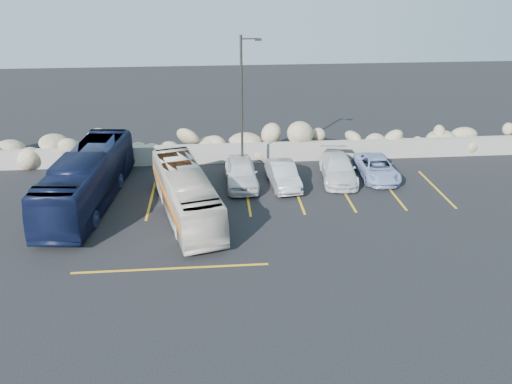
{
  "coord_description": "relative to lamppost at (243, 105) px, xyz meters",
  "views": [
    {
      "loc": [
        1.01,
        -17.23,
        11.32
      ],
      "look_at": [
        2.82,
        4.0,
        1.56
      ],
      "focal_mm": 35.0,
      "sensor_mm": 36.0,
      "label": 1
    }
  ],
  "objects": [
    {
      "name": "riprap_pile",
      "position": [
        -2.56,
        3.7,
        -3.0
      ],
      "size": [
        54.0,
        2.8,
        2.6
      ],
      "primitive_type": null,
      "color": "#9A8A65",
      "rests_on": "ground"
    },
    {
      "name": "lamppost",
      "position": [
        0.0,
        0.0,
        0.0
      ],
      "size": [
        1.14,
        0.18,
        8.0
      ],
      "color": "#2E2C29",
      "rests_on": "ground"
    },
    {
      "name": "vintage_bus",
      "position": [
        -3.08,
        -4.51,
        -3.12
      ],
      "size": [
        3.98,
        8.69,
        2.36
      ],
      "primitive_type": "imported",
      "rotation": [
        0.0,
        0.0,
        0.25
      ],
      "color": "beige",
      "rests_on": "ground"
    },
    {
      "name": "car_d",
      "position": [
        7.69,
        -0.64,
        -3.71
      ],
      "size": [
        2.03,
        4.25,
        1.17
      ],
      "primitive_type": "imported",
      "rotation": [
        0.0,
        0.0,
        -0.02
      ],
      "color": "#97A9D6",
      "rests_on": "ground"
    },
    {
      "name": "tour_coach",
      "position": [
        -8.12,
        -2.75,
        -2.92
      ],
      "size": [
        3.27,
        10.08,
        2.76
      ],
      "primitive_type": "imported",
      "rotation": [
        0.0,
        0.0,
        -0.1
      ],
      "color": "#0F1632",
      "rests_on": "ground"
    },
    {
      "name": "car_a",
      "position": [
        -0.19,
        -1.02,
        -3.57
      ],
      "size": [
        1.81,
        4.31,
        1.46
      ],
      "primitive_type": "imported",
      "rotation": [
        0.0,
        0.0,
        0.02
      ],
      "color": "silver",
      "rests_on": "ground"
    },
    {
      "name": "ground",
      "position": [
        -2.56,
        -9.5,
        -4.3
      ],
      "size": [
        90.0,
        90.0,
        0.0
      ],
      "primitive_type": "plane",
      "color": "black",
      "rests_on": "ground"
    },
    {
      "name": "car_b",
      "position": [
        2.12,
        -1.33,
        -3.65
      ],
      "size": [
        1.72,
        4.0,
        1.28
      ],
      "primitive_type": "imported",
      "rotation": [
        0.0,
        0.0,
        0.09
      ],
      "color": "#B2B3B7",
      "rests_on": "ground"
    },
    {
      "name": "parking_lines",
      "position": [
        2.09,
        -3.93,
        -4.29
      ],
      "size": [
        18.16,
        9.36,
        0.01
      ],
      "color": "gold",
      "rests_on": "ground"
    },
    {
      "name": "seawall",
      "position": [
        -2.56,
        2.5,
        -3.7
      ],
      "size": [
        60.0,
        0.4,
        1.2
      ],
      "primitive_type": "cube",
      "color": "gray",
      "rests_on": "ground"
    },
    {
      "name": "car_c",
      "position": [
        5.4,
        -0.69,
        -3.64
      ],
      "size": [
        2.28,
        4.7,
        1.32
      ],
      "primitive_type": "imported",
      "rotation": [
        0.0,
        0.0,
        -0.1
      ],
      "color": "silver",
      "rests_on": "ground"
    }
  ]
}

